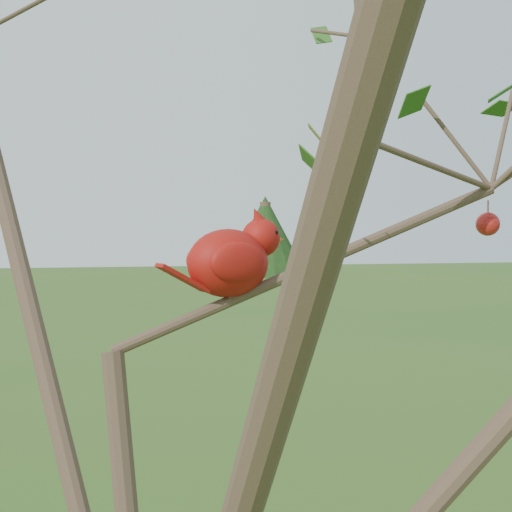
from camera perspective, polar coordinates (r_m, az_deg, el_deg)
The scene contains 3 objects.
crabapple_tree at distance 0.97m, azimuth -6.86°, elevation 1.35°, with size 2.35×2.05×2.95m.
cardinal at distance 1.10m, azimuth -1.91°, elevation -0.27°, with size 0.22×0.14×0.15m.
distant_trees at distance 25.66m, azimuth -15.08°, elevation 0.83°, with size 43.36×16.23×3.66m.
Camera 1 is at (-0.07, -0.99, 2.13)m, focal length 50.00 mm.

